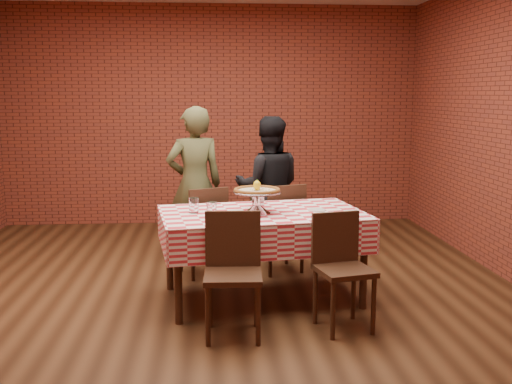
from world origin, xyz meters
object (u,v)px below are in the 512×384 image
condiment_caddy (257,197)px  diner_black (269,187)px  diner_olive (195,184)px  water_glass_right (194,205)px  water_glass_left (212,210)px  pizza_stand (257,202)px  chair_near_right (344,273)px  chair_far_right (279,227)px  pizza (257,191)px  chair_far_left (202,230)px  chair_near_left (233,277)px  table (262,256)px

condiment_caddy → diner_black: size_ratio=0.10×
diner_olive → water_glass_right: bearing=78.4°
diner_black → water_glass_left: bearing=72.5°
pizza_stand → chair_near_right: 0.99m
chair_far_right → diner_olive: diner_olive is taller
pizza → diner_olive: (-0.55, 1.31, -0.14)m
condiment_caddy → diner_olive: bearing=111.9°
diner_olive → condiment_caddy: bearing=107.5°
pizza_stand → chair_far_right: 0.99m
pizza_stand → water_glass_right: bearing=175.5°
chair_near_right → chair_far_left: chair_far_left is taller
water_glass_right → diner_olive: size_ratio=0.08×
water_glass_right → chair_far_right: 1.21m
chair_near_left → diner_black: (0.47, 2.18, 0.31)m
water_glass_left → chair_far_left: size_ratio=0.15×
pizza_stand → condiment_caddy: (0.03, 0.32, -0.01)m
chair_far_right → water_glass_left: bearing=38.3°
condiment_caddy → chair_far_right: condiment_caddy is taller
chair_near_left → chair_far_left: size_ratio=1.02×
condiment_caddy → chair_near_left: condiment_caddy is taller
chair_near_left → diner_black: size_ratio=0.59×
table → condiment_caddy: (-0.02, 0.28, 0.46)m
pizza_stand → condiment_caddy: pizza_stand is taller
chair_near_right → diner_black: size_ratio=0.57×
water_glass_left → pizza_stand: bearing=23.1°
pizza_stand → water_glass_left: 0.41m
water_glass_right → chair_near_right: size_ratio=0.15×
pizza_stand → diner_olive: diner_olive is taller
water_glass_right → chair_near_right: bearing=-32.6°
pizza_stand → diner_black: bearing=80.5°
table → chair_far_right: chair_far_right is taller
chair_far_right → diner_black: 0.66m
pizza → water_glass_right: (-0.52, 0.04, -0.12)m
condiment_caddy → pizza: bearing=-103.1°
table → water_glass_left: 0.65m
chair_far_left → chair_near_left: bearing=76.2°
diner_black → diner_olive: bearing=13.0°
chair_near_right → diner_olive: diner_olive is taller
condiment_caddy → diner_black: (0.21, 1.12, -0.08)m
pizza_stand → chair_far_left: size_ratio=0.46×
chair_near_left → diner_black: 2.25m
diner_black → water_glass_right: bearing=64.9°
condiment_caddy → chair_near_right: bearing=-68.5°
chair_near_right → chair_far_left: 1.81m
condiment_caddy → chair_far_right: (0.26, 0.54, -0.39)m
table → pizza_stand: size_ratio=4.11×
pizza_stand → table: bearing=42.8°
chair_far_left → diner_olive: 0.64m
pizza_stand → chair_far_left: 1.01m
table → chair_near_left: chair_near_left is taller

